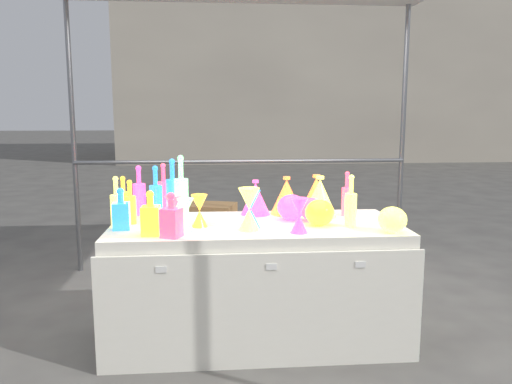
{
  "coord_description": "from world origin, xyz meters",
  "views": [
    {
      "loc": [
        -0.25,
        -3.05,
        1.44
      ],
      "look_at": [
        0.0,
        0.0,
        0.95
      ],
      "focal_mm": 35.0,
      "sensor_mm": 36.0,
      "label": 1
    }
  ],
  "objects": [
    {
      "name": "lampshade_2",
      "position": [
        0.02,
        0.28,
        0.87
      ],
      "size": [
        0.26,
        0.26,
        0.24
      ],
      "primitive_type": null,
      "rotation": [
        0.0,
        0.0,
        -0.37
      ],
      "color": "blue",
      "rests_on": "display_table"
    },
    {
      "name": "hourglass_2",
      "position": [
        -0.06,
        -0.18,
        0.88
      ],
      "size": [
        0.16,
        0.16,
        0.25
      ],
      "primitive_type": null,
      "rotation": [
        0.0,
        0.0,
        -0.3
      ],
      "color": "#16738A",
      "rests_on": "display_table"
    },
    {
      "name": "hourglass_3",
      "position": [
        -0.43,
        -0.18,
        0.85
      ],
      "size": [
        0.1,
        0.1,
        0.2
      ],
      "primitive_type": null,
      "rotation": [
        0.0,
        0.0,
        0.0
      ],
      "color": "#D72BA8",
      "rests_on": "display_table"
    },
    {
      "name": "bottle_7",
      "position": [
        -0.54,
        0.3,
        0.94
      ],
      "size": [
        0.09,
        0.09,
        0.39
      ],
      "primitive_type": null,
      "rotation": [
        0.0,
        0.0,
        -0.03
      ],
      "color": "#198931",
      "rests_on": "display_table"
    },
    {
      "name": "globe_3",
      "position": [
        0.24,
        0.09,
        0.82
      ],
      "size": [
        0.22,
        0.22,
        0.15
      ],
      "primitive_type": null,
      "rotation": [
        0.0,
        0.0,
        0.2
      ],
      "color": "blue",
      "rests_on": "display_table"
    },
    {
      "name": "bottle_11",
      "position": [
        0.57,
        -0.14,
        0.91
      ],
      "size": [
        0.08,
        0.08,
        0.32
      ],
      "primitive_type": null,
      "rotation": [
        0.0,
        0.0,
        0.16
      ],
      "color": "#16738A",
      "rests_on": "display_table"
    },
    {
      "name": "bottle_0",
      "position": [
        -0.85,
        0.21,
        0.89
      ],
      "size": [
        0.09,
        0.09,
        0.28
      ],
      "primitive_type": null,
      "rotation": [
        0.0,
        0.0,
        -0.28
      ],
      "color": "red",
      "rests_on": "display_table"
    },
    {
      "name": "bottle_2",
      "position": [
        -0.6,
        0.35,
        0.93
      ],
      "size": [
        0.1,
        0.1,
        0.35
      ],
      "primitive_type": null,
      "rotation": [
        0.0,
        0.0,
        0.43
      ],
      "color": "#FF561A",
      "rests_on": "display_table"
    },
    {
      "name": "bottle_3",
      "position": [
        -0.77,
        0.35,
        0.92
      ],
      "size": [
        0.11,
        0.11,
        0.34
      ],
      "primitive_type": null,
      "rotation": [
        0.0,
        0.0,
        0.39
      ],
      "color": "blue",
      "rests_on": "display_table"
    },
    {
      "name": "lampshade_1",
      "position": [
        0.44,
        0.28,
        0.89
      ],
      "size": [
        0.29,
        0.29,
        0.27
      ],
      "primitive_type": null,
      "rotation": [
        0.0,
        0.0,
        0.34
      ],
      "color": "#FFF535",
      "rests_on": "display_table"
    },
    {
      "name": "globe_0",
      "position": [
        0.38,
        -0.09,
        0.82
      ],
      "size": [
        0.24,
        0.24,
        0.14
      ],
      "primitive_type": null,
      "rotation": [
        0.0,
        0.0,
        -0.41
      ],
      "color": "red",
      "rests_on": "display_table"
    },
    {
      "name": "globe_1",
      "position": [
        0.77,
        -0.3,
        0.82
      ],
      "size": [
        0.2,
        0.2,
        0.13
      ],
      "primitive_type": null,
      "rotation": [
        0.0,
        0.0,
        0.2
      ],
      "color": "#16738A",
      "rests_on": "display_table"
    },
    {
      "name": "decanter_1",
      "position": [
        -0.5,
        -0.31,
        0.88
      ],
      "size": [
        0.13,
        0.13,
        0.25
      ],
      "primitive_type": null,
      "rotation": [
        0.0,
        0.0,
        -0.42
      ],
      "color": "#FF561A",
      "rests_on": "display_table"
    },
    {
      "name": "bottle_4",
      "position": [
        -0.85,
        -0.03,
        0.91
      ],
      "size": [
        0.07,
        0.07,
        0.31
      ],
      "primitive_type": null,
      "rotation": [
        0.0,
        0.0,
        0.02
      ],
      "color": "#16738A",
      "rests_on": "display_table"
    },
    {
      "name": "hourglass_1",
      "position": [
        0.23,
        -0.27,
        0.85
      ],
      "size": [
        0.13,
        0.13,
        0.2
      ],
      "primitive_type": null,
      "rotation": [
        0.0,
        0.0,
        0.34
      ],
      "color": "blue",
      "rests_on": "display_table"
    },
    {
      "name": "lampshade_0",
      "position": [
        0.23,
        0.28,
        0.88
      ],
      "size": [
        0.29,
        0.29,
        0.26
      ],
      "primitive_type": null,
      "rotation": [
        0.0,
        0.0,
        -0.39
      ],
      "color": "#FFF535",
      "rests_on": "display_table"
    },
    {
      "name": "bottle_6",
      "position": [
        -0.78,
        0.06,
        0.89
      ],
      "size": [
        0.08,
        0.08,
        0.28
      ],
      "primitive_type": null,
      "rotation": [
        0.0,
        0.0,
        0.18
      ],
      "color": "red",
      "rests_on": "display_table"
    },
    {
      "name": "bottle_9",
      "position": [
        0.63,
        0.19,
        0.9
      ],
      "size": [
        0.07,
        0.07,
        0.3
      ],
      "primitive_type": null,
      "rotation": [
        0.0,
        0.0,
        0.1
      ],
      "color": "#FF561A",
      "rests_on": "display_table"
    },
    {
      "name": "hourglass_0",
      "position": [
        -0.5,
        -0.12,
        0.85
      ],
      "size": [
        0.13,
        0.13,
        0.21
      ],
      "primitive_type": null,
      "rotation": [
        0.0,
        0.0,
        -0.35
      ],
      "color": "#FF561A",
      "rests_on": "display_table"
    },
    {
      "name": "hourglass_4",
      "position": [
        -0.35,
        -0.06,
        0.85
      ],
      "size": [
        0.1,
        0.1,
        0.2
      ],
      "primitive_type": null,
      "rotation": [
        0.0,
        0.0,
        -0.03
      ],
      "color": "red",
      "rests_on": "display_table"
    },
    {
      "name": "bottle_5",
      "position": [
        -0.47,
        0.15,
        0.96
      ],
      "size": [
        0.1,
        0.1,
        0.42
      ],
      "primitive_type": null,
      "rotation": [
        0.0,
        0.0,
        -0.04
      ],
      "color": "#D72BA8",
      "rests_on": "display_table"
    },
    {
      "name": "background_building",
      "position": [
        4.0,
        14.0,
        3.0
      ],
      "size": [
        14.0,
        6.0,
        6.0
      ],
      "primitive_type": "cube",
      "color": "beige",
      "rests_on": "ground"
    },
    {
      "name": "decanter_0",
      "position": [
        -0.62,
        -0.25,
        0.88
      ],
      "size": [
        0.1,
        0.1,
        0.26
      ],
      "primitive_type": null,
      "rotation": [
        0.0,
        0.0,
        -0.03
      ],
      "color": "red",
      "rests_on": "display_table"
    },
    {
      "name": "lampshade_3",
      "position": [
        0.44,
        0.17,
        0.89
      ],
      "size": [
        0.28,
        0.28,
        0.27
      ],
      "primitive_type": null,
      "rotation": [
        0.0,
        0.0,
        0.22
      ],
      "color": "#16738A",
      "rests_on": "display_table"
    },
    {
      "name": "hourglass_5",
      "position": [
        -0.04,
        -0.12,
        0.86
      ],
      "size": [
        0.13,
        0.13,
        0.23
      ],
      "primitive_type": null,
      "rotation": [
        0.0,
        0.0,
        -0.17
      ],
      "color": "#198931",
      "rests_on": "display_table"
    },
    {
      "name": "display_table",
      "position": [
        0.0,
        -0.01,
        0.37
      ],
      "size": [
        1.84,
        0.83,
        0.75
      ],
      "color": "white",
      "rests_on": "ground"
    },
    {
      "name": "cardboard_box_flat",
      "position": [
        -0.0,
        2.53,
        0.03
      ],
      "size": [
        0.84,
        0.63,
        0.07
      ],
      "primitive_type": "cube",
      "rotation": [
        0.0,
        0.0,
        0.09
      ],
      "color": "#B28250",
      "rests_on": "ground"
    },
    {
      "name": "ground",
      "position": [
        0.0,
        0.0,
        0.0
      ],
      "size": [
        80.0,
        80.0,
        0.0
      ],
      "primitive_type": "plane",
      "color": "slate",
      "rests_on": "ground"
    },
    {
      "name": "bottle_1",
      "position": [
        -0.64,
        0.17,
        0.93
      ],
      "size": [
        0.1,
        0.1,
        0.35
      ],
      "primitive_type": null,
      "rotation": [
        0.0,
        0.0,
        0.29
      ],
      "color": "#198931",
      "rests_on": "display_table"
    },
    {
      "name": "decanter_2",
      "position": [
        -0.81,
        -0.09,
        0.88
      ],
      "size": [
        0.11,
        0.11,
        0.25
      ],
      "primitive_type": null,
      "rotation": [
        0.0,
        0.0,
        0.08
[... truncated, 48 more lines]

